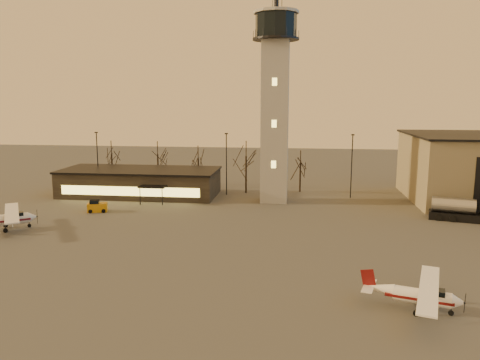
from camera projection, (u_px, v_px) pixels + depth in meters
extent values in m
plane|color=#3B3836|center=(256.00, 271.00, 42.83)|extent=(220.00, 220.00, 0.00)
cube|color=#A4A19B|center=(275.00, 123.00, 70.12)|extent=(4.00, 4.00, 24.00)
cylinder|color=black|center=(276.00, 39.00, 68.05)|extent=(6.80, 6.80, 0.30)
cylinder|color=black|center=(276.00, 26.00, 67.73)|extent=(6.00, 6.00, 3.40)
cylinder|color=#A4A19B|center=(276.00, 12.00, 67.41)|extent=(6.60, 6.60, 0.40)
cylinder|color=black|center=(276.00, 2.00, 67.17)|extent=(0.70, 0.70, 2.40)
cube|color=black|center=(140.00, 183.00, 76.47)|extent=(25.00, 10.00, 4.00)
cube|color=black|center=(140.00, 170.00, 76.10)|extent=(25.40, 10.40, 0.30)
cube|color=#F2D054|center=(129.00, 191.00, 71.63)|extent=(22.00, 0.08, 1.40)
cube|color=black|center=(152.00, 187.00, 70.01)|extent=(4.00, 2.00, 0.20)
cylinder|color=black|center=(98.00, 162.00, 78.89)|extent=(0.16, 0.16, 10.00)
cube|color=black|center=(96.00, 132.00, 78.03)|extent=(0.50, 0.25, 0.18)
cylinder|color=black|center=(226.00, 165.00, 76.20)|extent=(0.16, 0.16, 10.00)
cube|color=black|center=(226.00, 134.00, 75.34)|extent=(0.50, 0.25, 0.18)
cylinder|color=black|center=(352.00, 167.00, 73.76)|extent=(0.16, 0.16, 10.00)
cube|color=black|center=(353.00, 135.00, 72.90)|extent=(0.50, 0.25, 0.18)
cylinder|color=black|center=(112.00, 170.00, 85.12)|extent=(0.28, 0.28, 5.74)
cylinder|color=black|center=(198.00, 173.00, 83.21)|extent=(0.28, 0.28, 5.25)
cylinder|color=black|center=(246.00, 175.00, 78.12)|extent=(0.28, 0.28, 6.16)
cylinder|color=black|center=(300.00, 177.00, 79.08)|extent=(0.28, 0.28, 4.97)
cylinder|color=black|center=(158.00, 169.00, 86.11)|extent=(0.28, 0.28, 5.60)
cylinder|color=white|center=(422.00, 297.00, 34.58)|extent=(4.24, 2.25, 1.15)
cone|color=white|center=(457.00, 302.00, 33.64)|extent=(1.08, 1.28, 1.10)
cone|color=white|center=(380.00, 288.00, 35.74)|extent=(2.32, 1.54, 0.98)
cube|color=black|center=(435.00, 293.00, 34.17)|extent=(1.54, 1.27, 0.62)
cube|color=#5A0D0C|center=(419.00, 297.00, 34.66)|extent=(4.94, 2.49, 0.20)
cube|color=white|center=(429.00, 289.00, 34.29)|extent=(4.02, 9.75, 0.12)
cube|color=white|center=(369.00, 286.00, 36.04)|extent=(1.59, 3.04, 0.07)
cube|color=#5A0D0C|center=(368.00, 278.00, 35.97)|extent=(1.20, 0.41, 1.51)
cylinder|color=silver|center=(8.00, 219.00, 56.17)|extent=(4.59, 3.62, 1.31)
cone|color=silver|center=(32.00, 217.00, 57.34)|extent=(1.44, 1.54, 1.25)
cube|color=black|center=(17.00, 215.00, 56.52)|extent=(1.84, 1.71, 0.70)
cube|color=#500B17|center=(6.00, 220.00, 56.09)|extent=(5.29, 4.10, 0.22)
cube|color=silver|center=(12.00, 213.00, 56.25)|extent=(7.31, 10.10, 0.14)
cube|color=black|center=(462.00, 217.00, 60.42)|extent=(8.27, 4.22, 1.03)
cylinder|color=#A1A1A6|center=(453.00, 205.00, 60.58)|extent=(5.58, 3.25, 1.97)
cube|color=#BF7C0B|center=(97.00, 207.00, 65.22)|extent=(2.93, 2.13, 1.23)
cube|color=black|center=(95.00, 203.00, 65.04)|extent=(1.54, 1.54, 0.70)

